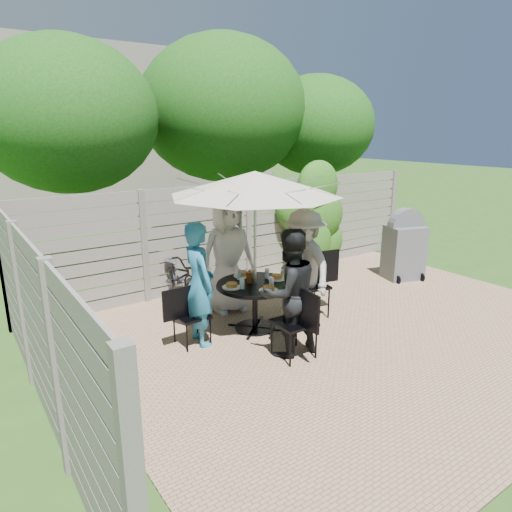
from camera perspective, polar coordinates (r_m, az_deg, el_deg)
backyard_envelope at (r=14.85m, az=-17.08°, el=14.37°), size 60.00×60.00×5.00m
patio_table at (r=6.38m, az=-0.13°, el=-5.20°), size 1.14×1.14×0.69m
umbrella at (r=6.00m, az=-0.14°, el=9.04°), size 2.47×2.47×2.23m
chair_back at (r=7.26m, az=-3.95°, el=-4.51°), size 0.49×0.66×0.86m
person_back at (r=6.95m, az=-3.56°, el=0.08°), size 0.92×0.64×1.79m
chair_left at (r=6.08m, az=-8.10°, el=-8.84°), size 0.61×0.42×0.83m
person_left at (r=5.92m, az=-7.12°, el=-3.54°), size 0.44×0.63×1.64m
chair_front at (r=5.71m, az=4.82°, el=-10.02°), size 0.47×0.69×0.95m
person_front at (r=5.61m, az=4.14°, el=-4.68°), size 0.83×0.67×1.62m
chair_right at (r=6.95m, az=6.83°, el=-5.15°), size 0.76×0.57×1.00m
person_right at (r=6.70m, az=6.03°, el=-1.14°), size 0.70×1.12×1.66m
plate_back at (r=6.60m, az=-1.70°, el=-2.34°), size 0.26×0.26×0.06m
plate_left at (r=6.14m, az=-3.04°, el=-3.75°), size 0.26×0.26×0.06m
plate_front at (r=6.01m, az=1.60°, el=-4.16°), size 0.26×0.26×0.06m
plate_right at (r=6.48m, az=2.63°, el=-2.69°), size 0.26×0.26×0.06m
glass_back at (r=6.45m, az=-2.09°, el=-2.33°), size 0.07×0.07×0.14m
glass_left at (r=6.08m, az=-1.75°, el=-3.47°), size 0.07×0.07×0.14m
glass_front at (r=6.13m, az=1.94°, el=-3.32°), size 0.07×0.07×0.14m
glass_right at (r=6.50m, az=1.39°, el=-2.20°), size 0.07×0.07×0.14m
syrup_jug at (r=6.29m, az=-0.83°, el=-2.69°), size 0.09×0.09×0.16m
coffee_cup at (r=6.52m, az=-0.34°, el=-2.23°), size 0.08×0.08×0.12m
bicycle at (r=7.41m, az=-9.62°, el=-2.50°), size 0.77×1.85×0.95m
bbq_grill at (r=8.96m, az=18.02°, el=1.04°), size 0.79×0.69×1.36m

